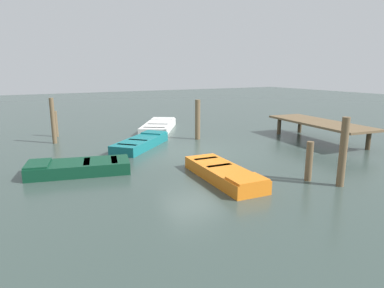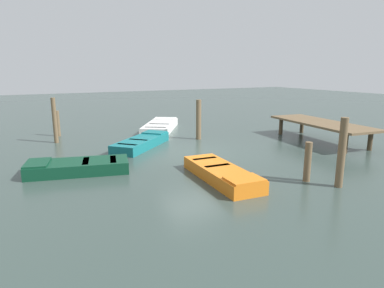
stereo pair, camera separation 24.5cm
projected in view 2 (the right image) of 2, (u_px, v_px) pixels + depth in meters
name	position (u px, v px, depth m)	size (l,w,h in m)	color
ground_plane	(192.00, 152.00, 14.14)	(80.00, 80.00, 0.00)	#33423D
dock_segment	(321.00, 124.00, 16.04)	(5.73, 2.58, 0.95)	brown
rowboat_dark_green	(78.00, 167.00, 11.27)	(2.02, 3.48, 0.46)	#0C3823
rowboat_white	(160.00, 126.00, 19.32)	(4.25, 3.47, 0.46)	silver
rowboat_teal	(142.00, 142.00, 15.02)	(3.30, 3.40, 0.46)	#14666B
rowboat_orange	(222.00, 173.00, 10.53)	(3.54, 1.36, 0.46)	orange
mooring_piling_center	(199.00, 120.00, 16.54)	(0.26, 0.26, 1.97)	brown
mooring_piling_near_left	(58.00, 124.00, 17.37)	(0.20, 0.20, 1.33)	brown
mooring_piling_far_left	(308.00, 162.00, 10.34)	(0.21, 0.21, 1.25)	brown
mooring_piling_mid_left	(342.00, 153.00, 9.74)	(0.22, 0.22, 2.08)	brown
mooring_piling_mid_right	(55.00, 121.00, 15.70)	(0.20, 0.20, 2.14)	brown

